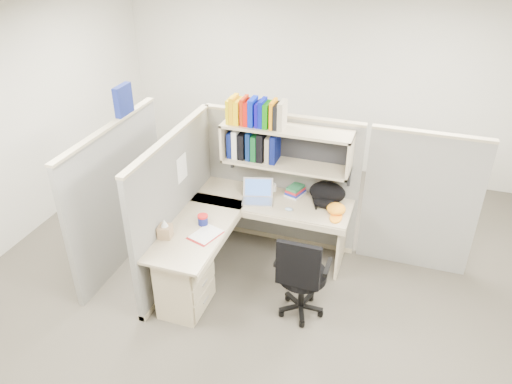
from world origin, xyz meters
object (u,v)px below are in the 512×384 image
(snack_canister, at_px, (203,220))
(task_chair, at_px, (301,288))
(desk, at_px, (210,259))
(laptop, at_px, (257,192))
(backpack, at_px, (326,195))

(snack_canister, xyz_separation_m, task_chair, (1.11, -0.21, -0.43))
(desk, height_order, laptop, laptop)
(laptop, xyz_separation_m, backpack, (0.73, 0.19, -0.00))
(snack_canister, height_order, task_chair, task_chair)
(desk, relative_size, backpack, 4.39)
(laptop, bearing_deg, task_chair, -63.19)
(desk, relative_size, laptop, 5.26)
(backpack, relative_size, snack_canister, 3.66)
(laptop, distance_m, backpack, 0.75)
(laptop, relative_size, snack_canister, 3.05)
(task_chair, bearing_deg, snack_canister, 169.19)
(backpack, distance_m, snack_canister, 1.37)
(snack_canister, relative_size, task_chair, 0.11)
(desk, distance_m, backpack, 1.44)
(laptop, xyz_separation_m, snack_canister, (-0.39, -0.60, -0.06))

